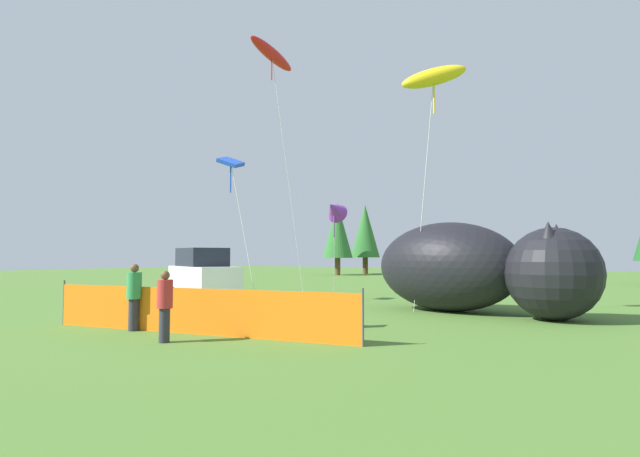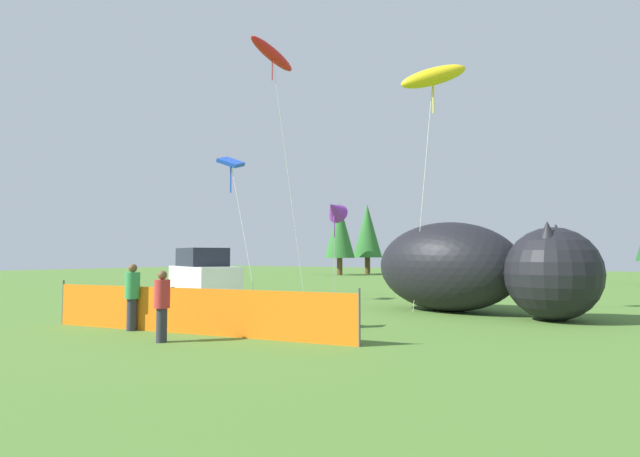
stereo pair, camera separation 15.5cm
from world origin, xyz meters
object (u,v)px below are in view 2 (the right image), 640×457
Objects in this scene: parked_car at (203,277)px; kite_blue_box at (231,165)px; spectator_in_red_shirt at (162,303)px; kite_red_lizard at (272,55)px; kite_purple_delta at (334,209)px; spectator_in_grey_shirt at (132,294)px; inflatable_cat at (472,271)px; folding_chair at (342,308)px; kite_yellow_hero at (433,77)px.

parked_car is 4.86m from kite_blue_box.
spectator_in_red_shirt is at bearing -54.30° from kite_blue_box.
kite_red_lizard is at bearing 119.11° from spectator_in_red_shirt.
kite_purple_delta is at bearing 104.32° from spectator_in_red_shirt.
parked_car reaches higher than spectator_in_red_shirt.
inflatable_cat is at bearing 55.27° from spectator_in_grey_shirt.
kite_yellow_hero is (0.91, 4.54, 7.63)m from folding_chair.
kite_purple_delta reaches higher than inflatable_cat.
spectator_in_red_shirt is at bearing 53.51° from folding_chair.
spectator_in_grey_shirt is 15.75m from kite_red_lizard.
kite_blue_box reaches higher than parked_car.
kite_yellow_hero is (5.12, 8.21, 7.20)m from spectator_in_grey_shirt.
inflatable_cat is at bearing 10.40° from kite_blue_box.
kite_purple_delta reaches higher than spectator_in_red_shirt.
kite_purple_delta is (2.57, 4.10, -1.74)m from kite_blue_box.
inflatable_cat is 1.67× the size of kite_purple_delta.
parked_car is at bearing -88.51° from kite_red_lizard.
spectator_in_grey_shirt is at bearing -121.95° from kite_yellow_hero.
spectator_in_red_shirt is at bearing -108.69° from kite_yellow_hero.
kite_blue_box reaches higher than inflatable_cat.
spectator_in_red_shirt is at bearing -75.68° from kite_purple_delta.
spectator_in_red_shirt is 10.80m from kite_blue_box.
parked_car is 0.70× the size of kite_blue_box.
folding_chair is 8.93m from kite_yellow_hero.
kite_red_lizard is (-0.12, 4.43, 10.79)m from parked_car.
kite_yellow_hero is 10.26m from kite_red_lizard.
folding_chair is at bearing -55.72° from kite_purple_delta.
parked_car is 0.35× the size of kite_red_lizard.
folding_chair is 5.64m from inflatable_cat.
spectator_in_red_shirt is (-2.10, -4.36, 0.36)m from folding_chair.
folding_chair is at bearing -24.06° from kite_blue_box.
kite_red_lizard is at bearing -178.71° from inflatable_cat.
kite_yellow_hero reaches higher than folding_chair.
kite_blue_box is 5.14m from kite_purple_delta.
kite_red_lizard is (-8.36, 6.87, 11.37)m from folding_chair.
spectator_in_grey_shirt is at bearing 161.81° from spectator_in_red_shirt.
kite_yellow_hero is 8.99m from kite_blue_box.
inflatable_cat is at bearing 67.07° from spectator_in_red_shirt.
kite_red_lizard is (-4.15, 10.54, 10.94)m from spectator_in_grey_shirt.
inflatable_cat is at bearing 33.03° from kite_yellow_hero.
kite_blue_box is 1.33× the size of kite_purple_delta.
kite_blue_box reaches higher than spectator_in_grey_shirt.
kite_purple_delta is at bearing 172.27° from inflatable_cat.
kite_red_lizard is at bearing 100.73° from kite_blue_box.
folding_chair is 0.07× the size of kite_red_lizard.
folding_chair is at bearing 5.91° from parked_car.
kite_purple_delta is (-0.93, 11.21, 3.14)m from spectator_in_grey_shirt.
kite_red_lizard is at bearing 113.90° from parked_car.
spectator_in_red_shirt is 11.88m from kite_yellow_hero.
folding_chair is 9.80m from kite_purple_delta.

